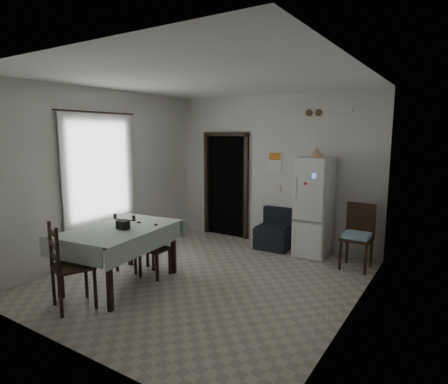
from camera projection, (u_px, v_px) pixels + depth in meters
ground at (206, 279)px, 5.60m from camera, size 4.50×4.50×0.00m
ceiling at (204, 79)px, 5.16m from camera, size 4.20×4.50×0.02m
wall_back at (273, 170)px, 7.25m from camera, size 4.20×0.02×2.90m
wall_front at (66, 209)px, 3.51m from camera, size 4.20×0.02×2.90m
wall_left at (107, 174)px, 6.50m from camera, size 0.02×4.50×2.90m
wall_right at (355, 196)px, 4.26m from camera, size 0.02×4.50×2.90m
doorway at (232, 185)px, 8.04m from camera, size 1.06×0.52×2.22m
window_recess at (95, 169)px, 6.34m from camera, size 0.10×1.20×1.60m
curtain at (100, 170)px, 6.29m from camera, size 0.02×1.45×1.85m
curtain_rod at (97, 112)px, 6.13m from camera, size 0.02×1.60×0.02m
calendar at (275, 162)px, 7.19m from camera, size 0.28×0.02×0.40m
calendar_image at (275, 156)px, 7.17m from camera, size 0.24×0.01×0.14m
light_switch at (279, 189)px, 7.22m from camera, size 0.08×0.02×0.12m
vent_left at (309, 113)px, 6.70m from camera, size 0.12×0.03×0.12m
vent_right at (319, 113)px, 6.61m from camera, size 0.12×0.03×0.12m
emergency_light at (345, 110)px, 6.33m from camera, size 0.25×0.07×0.09m
fridge at (314, 207)px, 6.57m from camera, size 0.57×0.57×1.75m
tan_cone at (317, 152)px, 6.45m from camera, size 0.23×0.23×0.18m
navy_seat at (274, 229)px, 7.04m from camera, size 0.64×0.62×0.75m
corner_chair at (357, 237)px, 5.95m from camera, size 0.46×0.46×1.04m
dining_table at (121, 256)px, 5.32m from camera, size 1.25×1.73×0.84m
black_bag at (123, 225)px, 5.17m from camera, size 0.19×0.12×0.12m
dining_chair_far_left at (132, 241)px, 5.94m from camera, size 0.47×0.47×0.93m
dining_chair_far_right at (155, 248)px, 5.66m from camera, size 0.40×0.40×0.86m
dining_chair_near_head at (73, 265)px, 4.61m from camera, size 0.61×0.61×1.09m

